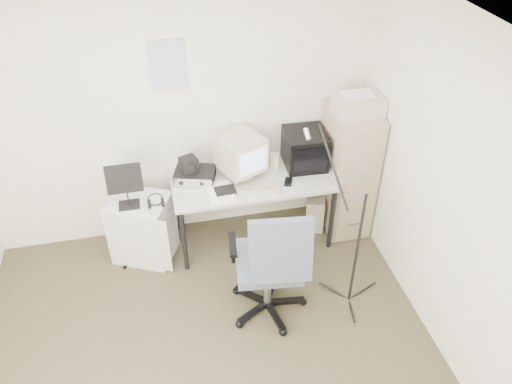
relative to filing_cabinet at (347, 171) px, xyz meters
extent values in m
cube|color=#443C2B|center=(-1.58, -1.48, -0.66)|extent=(3.60, 3.60, 0.01)
cube|color=white|center=(-1.58, -1.48, 1.85)|extent=(3.60, 3.60, 0.01)
cube|color=white|center=(-1.58, 0.32, 0.60)|extent=(3.60, 0.02, 2.50)
cube|color=white|center=(0.22, -1.48, 0.60)|extent=(0.02, 3.60, 2.50)
cube|color=white|center=(-1.60, 0.31, 1.10)|extent=(0.30, 0.02, 0.44)
cube|color=tan|center=(0.00, 0.00, 0.00)|extent=(0.40, 0.60, 1.30)
cube|color=#B9B3A4|center=(0.00, -0.05, 0.73)|extent=(0.42, 0.29, 0.16)
cube|color=silver|center=(-0.95, -0.03, -0.29)|extent=(1.50, 0.70, 0.73)
cube|color=#B9B3A4|center=(-1.05, 0.05, 0.28)|extent=(0.48, 0.49, 0.40)
cube|color=black|center=(-0.42, 0.09, 0.25)|extent=(0.40, 0.42, 0.35)
cube|color=beige|center=(-0.71, 0.10, 0.15)|extent=(0.09, 0.09, 0.14)
cube|color=#B9B3A4|center=(-0.95, -0.21, 0.09)|extent=(0.42, 0.21, 0.02)
cube|color=black|center=(-0.65, -0.18, 0.10)|extent=(0.10, 0.12, 0.03)
cube|color=black|center=(-1.47, 0.06, 0.13)|extent=(0.42, 0.35, 0.10)
cube|color=black|center=(-1.52, 0.06, 0.25)|extent=(0.18, 0.17, 0.14)
cube|color=white|center=(-1.28, -0.19, 0.09)|extent=(0.24, 0.32, 0.02)
cube|color=#B9B3A4|center=(-0.27, 0.07, -0.46)|extent=(0.30, 0.43, 0.37)
cube|color=slate|center=(-1.02, -0.95, -0.07)|extent=(0.74, 0.74, 1.16)
cube|color=silver|center=(-2.01, -0.04, -0.32)|extent=(0.65, 0.60, 0.65)
cube|color=black|center=(-2.08, -0.10, 0.23)|extent=(0.34, 0.27, 0.45)
torus|color=black|center=(-1.85, -0.16, 0.05)|extent=(0.20, 0.20, 0.03)
cylinder|color=black|center=(-0.30, -1.01, 0.11)|extent=(0.02, 0.02, 1.52)
camera|label=1|loc=(-1.74, -3.70, 2.77)|focal=35.00mm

